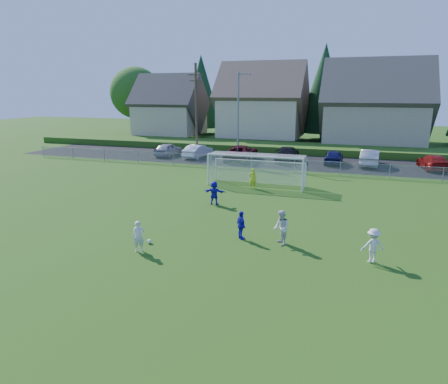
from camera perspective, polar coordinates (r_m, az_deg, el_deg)
The scene contains 23 objects.
ground at distance 16.93m, azimuth -8.78°, elevation -11.00°, with size 160.00×160.00×0.00m, color #193D0C.
asphalt_lot at distance 42.28m, azimuth 8.43°, elevation 4.36°, with size 60.00×60.00×0.00m, color black.
grass_embankment at distance 49.53m, azimuth 10.01°, elevation 6.20°, with size 70.00×6.00×0.80m, color #1E420F.
soccer_ball at distance 19.76m, azimuth -10.63°, elevation -6.94°, with size 0.22×0.22×0.22m, color white.
player_white_a at distance 18.71m, azimuth -12.11°, elevation -6.24°, with size 0.53×0.35×1.45m, color silver.
player_white_b at distance 19.23m, azimuth 8.18°, elevation -5.09°, with size 0.83×0.64×1.70m, color silver.
player_white_c at distance 18.32m, azimuth 20.49°, elevation -7.18°, with size 0.98×0.57×1.52m, color silver.
player_blue_a at distance 19.82m, azimuth 2.47°, elevation -4.76°, with size 0.84×0.35×1.44m, color #1B13B2.
player_blue_b at distance 25.79m, azimuth -1.40°, elevation -0.12°, with size 1.43×0.45×1.54m, color #1B13B2.
goalkeeper at distance 30.05m, azimuth 4.13°, elevation 1.94°, with size 0.57×0.37×1.55m, color #D0E51A.
car_a at distance 45.84m, azimuth -7.99°, elevation 6.06°, with size 1.73×4.30×1.46m, color #999BA1.
car_b at distance 44.20m, azimuth -3.74°, elevation 5.85°, with size 1.53×4.39×1.44m, color white.
car_c at distance 42.32m, azimuth 2.49°, elevation 5.63°, with size 2.72×5.89×1.64m, color #4D0815.
car_d at distance 42.24m, azimuth 9.03°, elevation 5.39°, with size 2.18×5.37×1.56m, color black.
car_e at distance 41.73m, azimuth 15.41°, elevation 4.87°, with size 1.70×4.23×1.44m, color #141548.
car_f at distance 41.76m, azimuth 20.10°, elevation 4.63°, with size 1.70×4.88×1.61m, color #AFAFAF.
car_g at distance 42.11m, azimuth 27.71°, elevation 3.79°, with size 1.96×4.82×1.40m, color maroon.
soccer_goal at distance 30.95m, azimuth 4.74°, elevation 3.90°, with size 7.42×1.90×2.50m.
chainlink_fence at distance 36.85m, azimuth 6.93°, elevation 3.93°, with size 52.06×0.06×1.20m.
streetlight at distance 41.28m, azimuth 2.11°, elevation 11.02°, with size 1.38×0.18×9.00m.
utility_pole at distance 43.89m, azimuth -3.99°, elevation 11.59°, with size 1.60×0.26×10.00m.
houses_row at distance 56.24m, azimuth 13.56°, elevation 14.06°, with size 53.90×11.45×13.27m.
tree_row at distance 62.58m, azimuth 13.22°, elevation 13.67°, with size 65.98×12.36×13.80m.
Camera 1 is at (7.20, -13.54, 7.18)m, focal length 32.00 mm.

